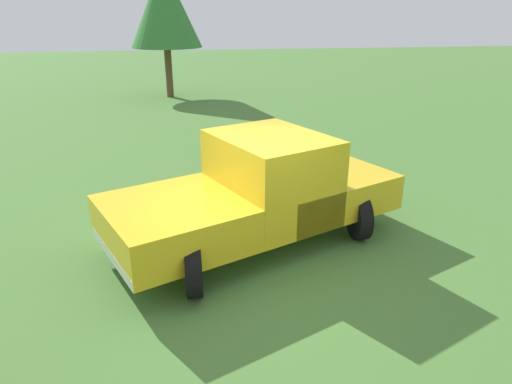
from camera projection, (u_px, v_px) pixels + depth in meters
The scene contains 3 objects.
ground_plane at pixel (252, 259), 7.22m from camera, with size 80.00×80.00×0.00m, color #477533.
pickup_truck at pixel (262, 189), 7.49m from camera, with size 3.73×5.21×1.80m.
tree_back_left at pixel (164, 6), 19.15m from camera, with size 3.02×3.02×5.47m.
Camera 1 is at (-6.24, 0.95, 3.66)m, focal length 32.18 mm.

